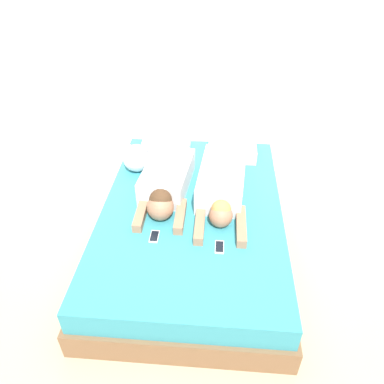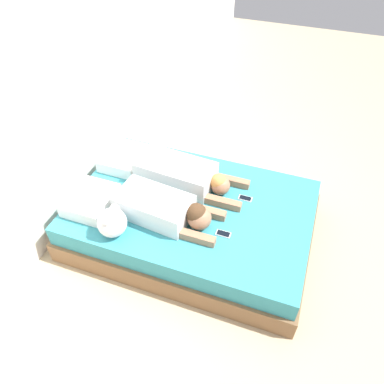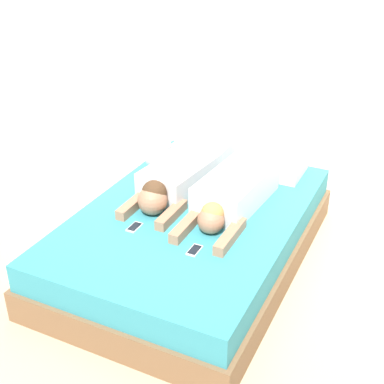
# 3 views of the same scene
# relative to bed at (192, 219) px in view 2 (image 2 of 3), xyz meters

# --- Properties ---
(ground_plane) EXTENTS (12.00, 12.00, 0.00)m
(ground_plane) POSITION_rel_bed_xyz_m (0.00, 0.00, -0.20)
(ground_plane) COLOR tan
(wall_back) EXTENTS (12.00, 0.06, 2.60)m
(wall_back) POSITION_rel_bed_xyz_m (0.00, 1.25, 1.10)
(wall_back) COLOR white
(wall_back) RESTS_ON ground_plane
(bed) EXTENTS (1.49, 2.21, 0.41)m
(bed) POSITION_rel_bed_xyz_m (0.00, 0.00, 0.00)
(bed) COLOR brown
(bed) RESTS_ON ground_plane
(pillow_head_left) EXTENTS (0.46, 0.39, 0.12)m
(pillow_head_left) POSITION_rel_bed_xyz_m (-0.32, 0.85, 0.27)
(pillow_head_left) COLOR white
(pillow_head_left) RESTS_ON bed
(pillow_head_right) EXTENTS (0.46, 0.39, 0.12)m
(pillow_head_right) POSITION_rel_bed_xyz_m (0.32, 0.85, 0.27)
(pillow_head_right) COLOR white
(pillow_head_right) RESTS_ON bed
(person_left) EXTENTS (0.42, 0.94, 0.24)m
(person_left) POSITION_rel_bed_xyz_m (-0.23, 0.15, 0.31)
(person_left) COLOR silver
(person_left) RESTS_ON bed
(person_right) EXTENTS (0.42, 1.06, 0.23)m
(person_right) POSITION_rel_bed_xyz_m (0.23, 0.17, 0.32)
(person_right) COLOR silver
(person_right) RESTS_ON bed
(cell_phone_left) EXTENTS (0.06, 0.13, 0.01)m
(cell_phone_left) POSITION_rel_bed_xyz_m (-0.25, -0.37, 0.22)
(cell_phone_left) COLOR silver
(cell_phone_left) RESTS_ON bed
(cell_phone_right) EXTENTS (0.06, 0.13, 0.01)m
(cell_phone_right) POSITION_rel_bed_xyz_m (0.23, -0.44, 0.22)
(cell_phone_right) COLOR silver
(cell_phone_right) RESTS_ON bed
(plush_toy) EXTENTS (0.25, 0.25, 0.26)m
(plush_toy) POSITION_rel_bed_xyz_m (-0.54, 0.50, 0.34)
(plush_toy) COLOR white
(plush_toy) RESTS_ON bed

